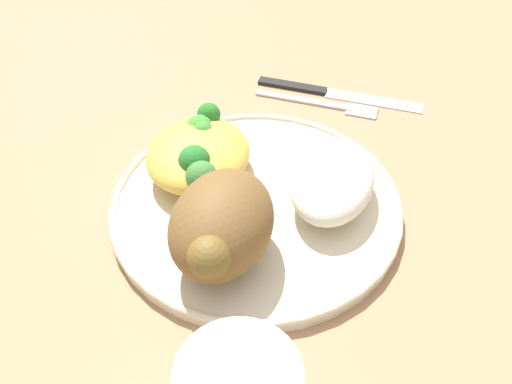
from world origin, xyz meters
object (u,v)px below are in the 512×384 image
at_px(roasted_chicken, 221,226).
at_px(rice_pile, 332,181).
at_px(mac_cheese_with_broccoli, 199,153).
at_px(fork, 322,103).
at_px(plate, 256,205).
at_px(knife, 325,91).

relative_size(roasted_chicken, rice_pile, 1.05).
height_order(roasted_chicken, mac_cheese_with_broccoli, roasted_chicken).
distance_m(roasted_chicken, mac_cheese_with_broccoli, 0.11).
bearing_deg(fork, mac_cheese_with_broccoli, -28.49).
relative_size(roasted_chicken, fork, 0.81).
bearing_deg(rice_pile, plate, -68.83).
xyz_separation_m(fork, knife, (-0.02, -0.00, 0.00)).
height_order(rice_pile, fork, rice_pile).
relative_size(rice_pile, fork, 0.77).
xyz_separation_m(roasted_chicken, fork, (-0.25, 0.03, -0.05)).
bearing_deg(roasted_chicken, fork, 173.51).
bearing_deg(mac_cheese_with_broccoli, roasted_chicken, 31.25).
height_order(roasted_chicken, knife, roasted_chicken).
bearing_deg(plate, mac_cheese_with_broccoli, -110.34).
height_order(roasted_chicken, fork, roasted_chicken).
distance_m(rice_pile, mac_cheese_with_broccoli, 0.13).
bearing_deg(fork, rice_pile, 14.93).
distance_m(roasted_chicken, knife, 0.28).
xyz_separation_m(plate, fork, (-0.18, 0.02, -0.00)).
distance_m(roasted_chicken, rice_pile, 0.12).
bearing_deg(plate, fork, 173.09).
height_order(fork, knife, knife).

